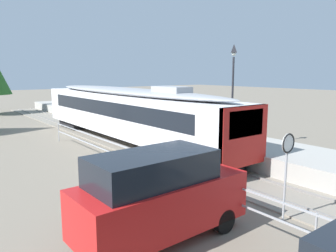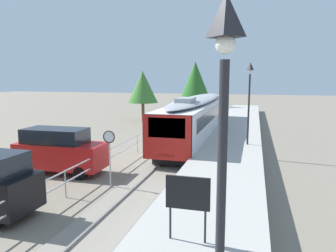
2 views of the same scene
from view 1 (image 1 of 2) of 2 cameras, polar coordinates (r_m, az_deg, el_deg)
ground_plane at (r=16.33m, az=-8.07°, el=-7.13°), size 160.00×160.00×0.00m
track_rails at (r=17.93m, az=0.32°, el=-5.43°), size 3.20×60.00×0.14m
commuter_train at (r=21.44m, az=-7.54°, el=2.67°), size 2.82×20.02×3.74m
station_platform at (r=19.94m, az=7.71°, el=-2.77°), size 3.90×60.00×0.90m
platform_lamp_mid_platform at (r=19.87m, az=11.32°, el=9.21°), size 0.34×0.34×5.35m
speed_limit_sign at (r=10.54m, az=20.14°, el=-4.83°), size 0.61×0.10×2.81m
carpark_fence at (r=9.02m, az=24.45°, el=-15.70°), size 0.06×36.06×1.25m
parked_van_red at (r=9.10m, az=-1.50°, el=-11.97°), size 4.94×2.06×2.51m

